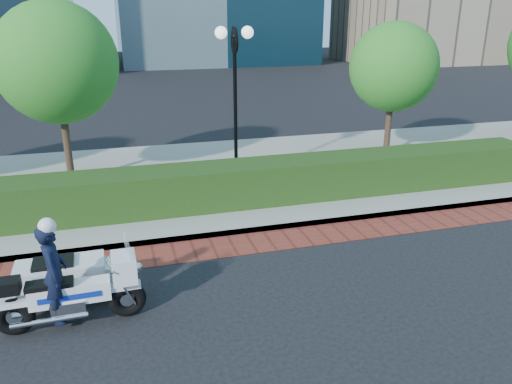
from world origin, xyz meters
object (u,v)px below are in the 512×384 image
object	(u,v)px
lamppost	(235,81)
tree_b	(56,63)
police_motorcycle	(64,280)
tree_c	(394,67)

from	to	relation	value
lamppost	tree_b	world-z (taller)	tree_b
lamppost	police_motorcycle	size ratio (longest dim) A/B	1.83
police_motorcycle	lamppost	bearing A→B (deg)	51.12
lamppost	tree_c	xyz separation A→B (m)	(5.50, 1.30, 0.09)
tree_c	police_motorcycle	distance (m)	12.05
lamppost	tree_c	distance (m)	5.65
police_motorcycle	tree_b	bearing A→B (deg)	91.33
tree_b	tree_c	size ratio (longest dim) A/B	1.14
tree_b	police_motorcycle	size ratio (longest dim) A/B	2.13
lamppost	tree_c	bearing A→B (deg)	13.30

